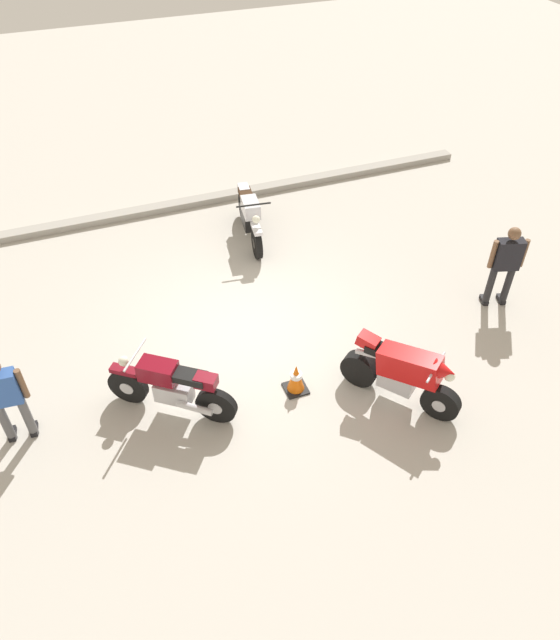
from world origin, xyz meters
name	(u,v)px	position (x,y,z in m)	size (l,w,h in m)	color
ground_plane	(251,331)	(0.00, 0.00, 0.00)	(40.00, 40.00, 0.00)	#B7B2A8
curb_edge	(187,203)	(0.00, 4.60, 0.07)	(14.00, 0.30, 0.15)	#9C978F
motorcycle_red_sportbike	(402,372)	(1.68, -2.30, 0.59)	(1.34, 1.66, 1.14)	black
motorcycle_maroon_cruiser	(171,387)	(-1.67, -1.29, 0.52)	(1.75, 1.34, 1.09)	black
motorcycle_silver_cruiser	(250,216)	(0.96, 2.87, 0.52)	(0.72, 2.09, 1.09)	black
person_in_black_shirt	(506,262)	(4.52, -0.86, 0.95)	(0.64, 0.42, 1.66)	#262628
person_in_blue_shirt	(6,397)	(-3.90, -0.99, 0.89)	(0.62, 0.33, 1.58)	#59595B
traffic_cone	(296,378)	(0.25, -1.55, 0.26)	(0.36, 0.36, 0.53)	black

